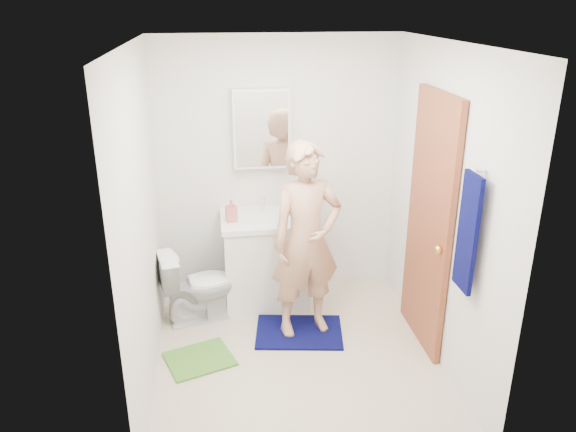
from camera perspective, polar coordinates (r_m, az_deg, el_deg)
The scene contains 22 objects.
floor at distance 4.62m, azimuth 0.86°, elevation -14.16°, with size 2.20×2.40×0.02m, color beige.
ceiling at distance 3.78m, azimuth 1.07°, elevation 17.33°, with size 2.20×2.40×0.02m, color white.
wall_back at distance 5.18m, azimuth -1.05°, elevation 4.78°, with size 2.20×0.02×2.40m, color silver.
wall_front at distance 2.97m, azimuth 4.48°, elevation -8.46°, with size 2.20×0.02×2.40m, color silver.
wall_left at distance 4.04m, azimuth -14.81°, elevation -0.80°, with size 0.02×2.40×2.40m, color silver.
wall_right at distance 4.34m, azimuth 15.59°, elevation 0.68°, with size 0.02×2.40×2.40m, color silver.
vanity_cabinet at distance 5.18m, azimuth -2.27°, elevation -4.73°, with size 0.75×0.55×0.80m, color white.
countertop at distance 5.01m, azimuth -2.34°, elevation -0.36°, with size 0.79×0.59×0.05m, color white.
sink_basin at distance 5.00m, azimuth -2.34°, elevation -0.20°, with size 0.40×0.40×0.03m, color white.
faucet at distance 5.15m, azimuth -2.54°, elevation 1.25°, with size 0.03×0.03×0.12m, color silver.
medicine_cabinet at distance 5.00m, azimuth -2.72°, elevation 8.88°, with size 0.50×0.12×0.70m, color white.
mirror_panel at distance 4.94m, azimuth -2.65°, elevation 8.73°, with size 0.46×0.01×0.66m, color white.
door at distance 4.52m, azimuth 14.13°, elevation -0.76°, with size 0.05×0.80×2.05m, color #A8512E.
door_knob at distance 4.26m, azimuth 15.07°, elevation -3.32°, with size 0.07×0.07×0.07m, color gold.
towel at distance 3.81m, azimuth 17.79°, elevation -1.66°, with size 0.03×0.24×0.80m, color #070942.
towel_hook at distance 3.69m, azimuth 19.08°, elevation 4.39°, with size 0.02×0.02×0.06m, color silver.
toilet at distance 4.99m, azimuth -9.08°, elevation -6.97°, with size 0.37×0.65×0.66m, color white.
bath_mat at distance 4.89m, azimuth 1.13°, elevation -11.69°, with size 0.73×0.52×0.02m, color #070942.
green_rug at distance 4.62m, azimuth -8.96°, elevation -14.15°, with size 0.49×0.42×0.02m, color #529531.
soap_dispenser at distance 4.89m, azimuth -5.79°, elevation 0.59°, with size 0.09×0.09×0.20m, color #CC625F.
toothbrush_cup at distance 5.13m, azimuth 0.86°, elevation 1.05°, with size 0.12×0.12×0.09m, color #604497.
man at distance 4.53m, azimuth 1.87°, elevation -2.54°, with size 0.60×0.39×1.64m, color tan.
Camera 1 is at (-0.57, -3.73, 2.67)m, focal length 35.00 mm.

